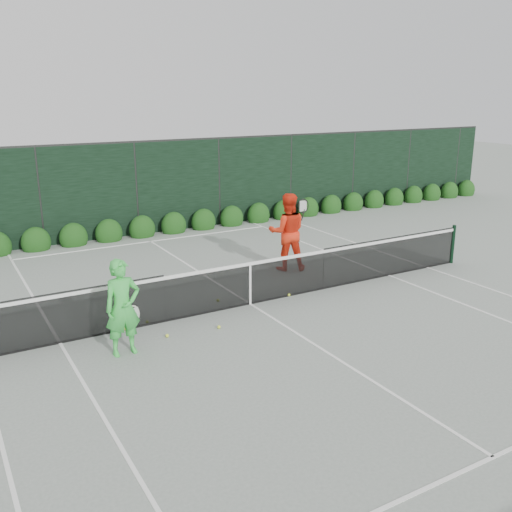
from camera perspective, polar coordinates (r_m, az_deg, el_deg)
ground at (r=12.75m, az=-0.59°, el=-4.85°), size 80.00×80.00×0.00m
tennis_net at (r=12.56m, az=-0.69°, el=-2.61°), size 12.90×0.10×1.07m
player_woman at (r=10.40m, az=-13.19°, el=-5.05°), size 0.68×0.45×1.77m
player_man at (r=14.98m, az=3.15°, el=2.43°), size 1.23×1.12×2.05m
court_lines at (r=12.75m, az=-0.59°, el=-4.82°), size 11.03×23.83×0.01m
windscreen_fence at (r=10.11m, az=6.98°, el=-1.55°), size 32.00×21.07×3.06m
hedge_row at (r=18.97m, az=-11.31°, el=2.61°), size 31.66×0.65×0.94m
tennis_balls at (r=12.07m, az=-6.83°, el=-6.04°), size 3.95×1.59×0.07m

